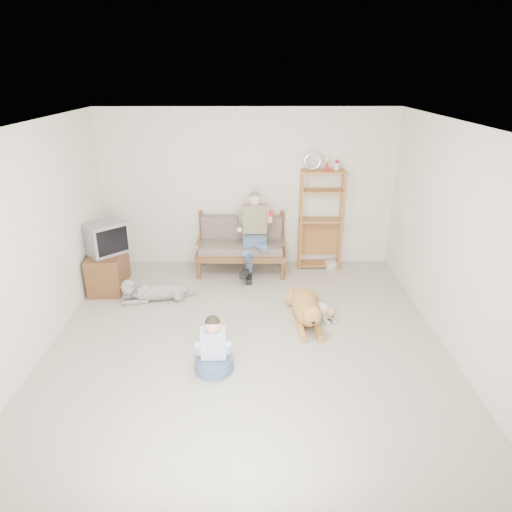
{
  "coord_description": "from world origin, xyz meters",
  "views": [
    {
      "loc": [
        0.08,
        -4.9,
        3.24
      ],
      "look_at": [
        0.12,
        1.0,
        0.83
      ],
      "focal_mm": 32.0,
      "sensor_mm": 36.0,
      "label": 1
    }
  ],
  "objects_px": {
    "loveseat": "(241,244)",
    "tv_stand": "(108,269)",
    "golden_retriever": "(306,308)",
    "etagere": "(321,219)"
  },
  "relations": [
    {
      "from": "tv_stand",
      "to": "loveseat",
      "type": "bearing_deg",
      "value": 12.75
    },
    {
      "from": "loveseat",
      "to": "tv_stand",
      "type": "xyz_separation_m",
      "value": [
        -2.11,
        -0.64,
        -0.19
      ]
    },
    {
      "from": "etagere",
      "to": "tv_stand",
      "type": "xyz_separation_m",
      "value": [
        -3.47,
        -0.81,
        -0.58
      ]
    },
    {
      "from": "tv_stand",
      "to": "golden_retriever",
      "type": "relative_size",
      "value": 0.62
    },
    {
      "from": "tv_stand",
      "to": "golden_retriever",
      "type": "distance_m",
      "value": 3.23
    },
    {
      "from": "etagere",
      "to": "golden_retriever",
      "type": "relative_size",
      "value": 1.34
    },
    {
      "from": "loveseat",
      "to": "golden_retriever",
      "type": "distance_m",
      "value": 1.98
    },
    {
      "from": "loveseat",
      "to": "etagere",
      "type": "distance_m",
      "value": 1.43
    },
    {
      "from": "tv_stand",
      "to": "golden_retriever",
      "type": "height_order",
      "value": "tv_stand"
    },
    {
      "from": "golden_retriever",
      "to": "tv_stand",
      "type": "bearing_deg",
      "value": 157.99
    }
  ]
}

